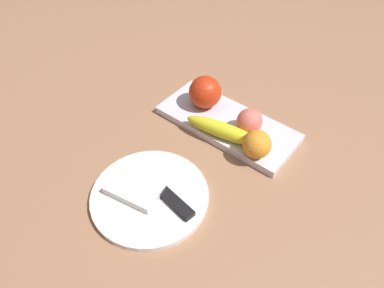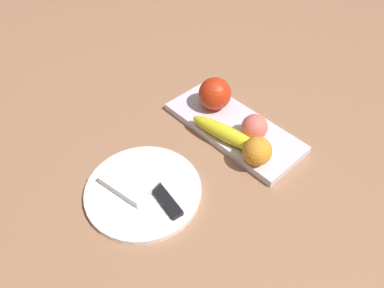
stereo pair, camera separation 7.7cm
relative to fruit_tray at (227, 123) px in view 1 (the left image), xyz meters
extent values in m
plane|color=#996B4D|center=(0.01, 0.04, -0.01)|extent=(2.40, 2.40, 0.00)
cube|color=silver|center=(0.00, 0.00, 0.00)|extent=(0.35, 0.15, 0.02)
sphere|color=red|center=(0.08, -0.01, 0.05)|extent=(0.08, 0.08, 0.08)
ellipsoid|color=yellow|center=(-0.02, 0.05, 0.03)|extent=(0.19, 0.07, 0.04)
sphere|color=orange|center=(-0.11, 0.05, 0.04)|extent=(0.06, 0.06, 0.06)
sphere|color=#E8685D|center=(-0.06, 0.00, 0.04)|extent=(0.06, 0.06, 0.06)
cylinder|color=white|center=(0.00, 0.28, 0.00)|extent=(0.24, 0.24, 0.01)
cube|color=white|center=(0.03, 0.28, 0.01)|extent=(0.12, 0.12, 0.02)
cube|color=silver|center=(0.00, 0.25, 0.01)|extent=(0.15, 0.04, 0.00)
cube|color=black|center=(-0.06, 0.26, 0.01)|extent=(0.09, 0.04, 0.01)
camera|label=1|loc=(-0.34, 0.56, 0.60)|focal=33.24mm
camera|label=2|loc=(-0.39, 0.50, 0.60)|focal=33.24mm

